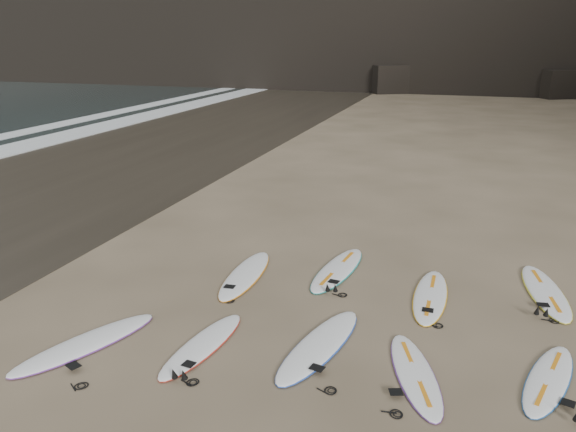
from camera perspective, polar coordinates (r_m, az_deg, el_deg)
name	(u,v)px	position (r m, az deg, el deg)	size (l,w,h in m)	color
ground	(347,352)	(9.73, 6.00, -13.59)	(240.00, 240.00, 0.00)	#897559
wet_sand	(79,169)	(23.84, -20.43, 4.53)	(12.00, 200.00, 0.01)	#383026
surfboard_0	(86,343)	(10.43, -19.84, -12.03)	(0.65, 2.71, 0.10)	white
surfboard_1	(203,344)	(9.91, -8.67, -12.78)	(0.57, 2.36, 0.09)	white
surfboard_2	(320,344)	(9.81, 3.24, -12.90)	(0.66, 2.76, 0.10)	white
surfboard_3	(415,373)	(9.30, 12.79, -15.32)	(0.57, 2.37, 0.09)	white
surfboard_4	(549,379)	(9.82, 24.96, -14.76)	(0.55, 2.28, 0.08)	white
surfboard_5	(245,274)	(12.45, -4.36, -5.92)	(0.66, 2.74, 0.10)	white
surfboard_6	(338,269)	(12.72, 5.07, -5.39)	(0.66, 2.75, 0.10)	white
surfboard_7	(430,296)	(11.81, 14.27, -7.84)	(0.63, 2.61, 0.09)	white
surfboard_8	(545,291)	(12.78, 24.68, -6.96)	(0.66, 2.73, 0.10)	white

